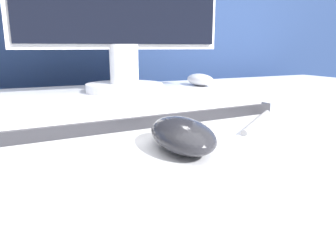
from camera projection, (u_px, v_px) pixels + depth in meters
partition_panel at (64, 133)px, 1.08m from camera, size 5.00×0.03×1.16m
computer_mouse_near at (182, 134)px, 0.34m from camera, size 0.07×0.12×0.03m
keyboard at (130, 112)px, 0.49m from camera, size 0.45×0.15×0.02m
computer_mouse_far at (200, 80)px, 0.92m from camera, size 0.05×0.11×0.03m
pen at (257, 121)px, 0.46m from camera, size 0.12×0.09×0.01m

